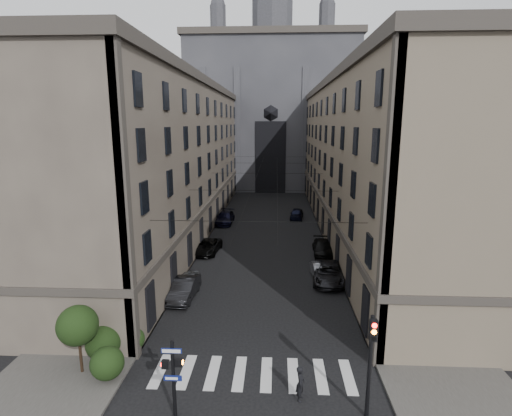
% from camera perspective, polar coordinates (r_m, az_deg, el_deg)
% --- Properties ---
extents(sidewalk_left, '(7.00, 80.00, 0.15)m').
position_cam_1_polar(sidewalk_left, '(53.86, -9.71, -2.76)').
color(sidewalk_left, '#383533').
rests_on(sidewalk_left, ground).
extents(sidewalk_right, '(7.00, 80.00, 0.15)m').
position_cam_1_polar(sidewalk_right, '(53.40, 12.89, -3.02)').
color(sidewalk_right, '#383533').
rests_on(sidewalk_right, ground).
extents(zebra_crossing, '(11.00, 3.20, 0.01)m').
position_cam_1_polar(zebra_crossing, '(24.09, -0.44, -22.57)').
color(zebra_crossing, beige).
rests_on(zebra_crossing, ground).
extents(building_left, '(13.60, 60.60, 18.85)m').
position_cam_1_polar(building_left, '(53.02, -13.19, 7.05)').
color(building_left, '#4B4239').
rests_on(building_left, ground).
extents(building_right, '(13.60, 60.60, 18.85)m').
position_cam_1_polar(building_right, '(52.42, 16.56, 6.81)').
color(building_right, brown).
rests_on(building_right, ground).
extents(gothic_tower, '(35.00, 23.00, 58.00)m').
position_cam_1_polar(gothic_tower, '(89.84, 2.24, 14.68)').
color(gothic_tower, '#2D2D33').
rests_on(gothic_tower, ground).
extents(pedestrian_signal_left, '(1.02, 0.38, 4.00)m').
position_cam_1_polar(pedestrian_signal_left, '(20.41, -11.77, -22.09)').
color(pedestrian_signal_left, black).
rests_on(pedestrian_signal_left, ground).
extents(traffic_light_right, '(0.34, 0.50, 5.20)m').
position_cam_1_polar(traffic_light_right, '(20.17, 16.08, -19.52)').
color(traffic_light_right, black).
rests_on(traffic_light_right, ground).
extents(shrub_cluster, '(3.90, 4.40, 3.90)m').
position_cam_1_polar(shrub_cluster, '(25.12, -21.70, -17.12)').
color(shrub_cluster, black).
rests_on(shrub_cluster, sidewalk_left).
extents(tram_wires, '(14.00, 60.00, 0.43)m').
position_cam_1_polar(tram_wires, '(50.84, 1.58, 4.78)').
color(tram_wires, black).
rests_on(tram_wires, ground).
extents(car_left_near, '(1.90, 4.03, 1.33)m').
position_cam_1_polar(car_left_near, '(34.43, -9.84, -10.36)').
color(car_left_near, slate).
rests_on(car_left_near, ground).
extents(car_left_midnear, '(1.90, 4.88, 1.58)m').
position_cam_1_polar(car_left_midnear, '(32.76, -10.23, -11.33)').
color(car_left_midnear, black).
rests_on(car_left_midnear, ground).
extents(car_left_midfar, '(2.80, 5.26, 1.41)m').
position_cam_1_polar(car_left_midfar, '(43.25, -6.95, -5.51)').
color(car_left_midfar, black).
rests_on(car_left_midfar, ground).
extents(car_left_far, '(2.45, 5.64, 1.61)m').
position_cam_1_polar(car_left_far, '(55.43, -4.47, -1.41)').
color(car_left_far, black).
rests_on(car_left_far, ground).
extents(car_right_near, '(1.77, 4.08, 1.30)m').
position_cam_1_polar(car_right_near, '(36.74, 9.20, -8.89)').
color(car_right_near, gray).
rests_on(car_right_near, ground).
extents(car_right_midnear, '(3.28, 6.05, 1.61)m').
position_cam_1_polar(car_right_midnear, '(36.05, 10.36, -9.09)').
color(car_right_midnear, black).
rests_on(car_right_midnear, ground).
extents(car_right_midfar, '(2.13, 5.03, 1.45)m').
position_cam_1_polar(car_right_midfar, '(43.04, 9.53, -5.65)').
color(car_right_midfar, black).
rests_on(car_right_midfar, ground).
extents(car_right_far, '(2.28, 4.55, 1.49)m').
position_cam_1_polar(car_right_far, '(58.20, 5.83, -0.85)').
color(car_right_far, black).
rests_on(car_right_far, ground).
extents(pedestrian, '(0.53, 0.72, 1.84)m').
position_cam_1_polar(pedestrian, '(21.94, 6.36, -23.64)').
color(pedestrian, black).
rests_on(pedestrian, ground).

